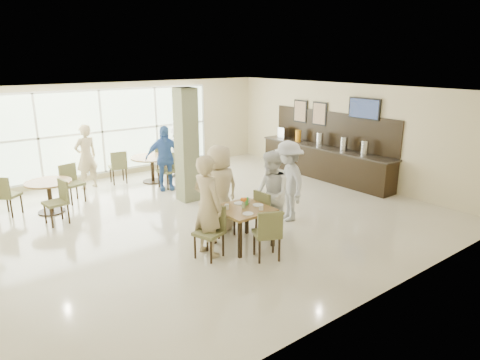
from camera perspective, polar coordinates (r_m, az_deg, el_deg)
ground at (r=9.81m, az=-5.24°, el=-4.85°), size 10.00×10.00×0.00m
room_shell at (r=9.34m, az=-5.51°, el=4.96°), size 10.00×10.00×10.00m
window_bank at (r=13.15m, az=-17.91°, el=6.13°), size 7.00×0.04×7.00m
column at (r=10.61m, az=-7.13°, el=4.57°), size 0.45×0.45×2.80m
main_table at (r=8.11m, az=0.49°, el=-4.39°), size 0.95×0.95×0.75m
round_table_left at (r=10.80m, az=-24.12°, el=-1.14°), size 1.03×1.03×0.75m
round_table_right at (r=12.56m, az=-11.64°, el=2.38°), size 1.21×1.21×0.75m
chairs_main_table at (r=8.15m, az=0.25°, el=-5.63°), size 2.04×1.92×0.95m
chairs_table_left at (r=10.79m, az=-24.44°, el=-1.65°), size 2.05×1.79×0.95m
chairs_table_right at (r=12.62m, az=-11.83°, el=1.87°), size 2.04×1.78×0.95m
tabletop_clutter at (r=8.09m, az=0.79°, el=-3.27°), size 0.75×0.75×0.21m
buffet_counter at (r=12.99m, az=11.15°, el=2.67°), size 0.64×4.70×1.95m
wall_tv at (r=12.23m, az=16.24°, el=9.13°), size 0.06×1.00×0.58m
framed_art_a at (r=13.27m, az=10.55°, el=8.68°), size 0.05×0.55×0.70m
framed_art_b at (r=13.81m, az=8.06°, el=9.07°), size 0.05×0.55×0.70m
teen_left at (r=7.67m, az=-4.37°, el=-3.47°), size 0.53×0.73×1.86m
teen_far at (r=8.74m, az=-2.76°, el=-1.16°), size 0.90×0.50×1.81m
teen_right at (r=8.51m, az=4.13°, el=-1.94°), size 0.93×1.03×1.73m
teen_standing at (r=9.38m, az=6.43°, el=-0.15°), size 0.99×1.30×1.78m
adult_a at (r=11.69m, az=-10.01°, el=2.89°), size 1.16×0.89×1.76m
adult_b at (r=12.85m, az=-8.13°, el=4.03°), size 1.18×1.72×1.70m
adult_standing at (r=12.36m, az=-19.83°, el=2.93°), size 0.72×0.55×1.77m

